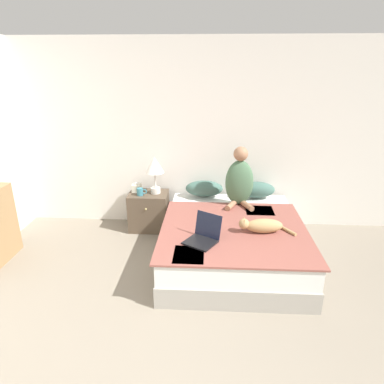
{
  "coord_description": "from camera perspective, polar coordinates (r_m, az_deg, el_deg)",
  "views": [
    {
      "loc": [
        0.15,
        -1.17,
        2.18
      ],
      "look_at": [
        -0.05,
        2.47,
        0.83
      ],
      "focal_mm": 32.0,
      "sensor_mm": 36.0,
      "label": 1
    }
  ],
  "objects": [
    {
      "name": "pillow_far",
      "position": [
        4.75,
        10.6,
        0.41
      ],
      "size": [
        0.51,
        0.25,
        0.22
      ],
      "color": "#42665B",
      "rests_on": "bed"
    },
    {
      "name": "tissue_box",
      "position": [
        4.81,
        -9.21,
        0.69
      ],
      "size": [
        0.12,
        0.12,
        0.14
      ],
      "color": "beige",
      "rests_on": "nightstand"
    },
    {
      "name": "person_sitting",
      "position": [
        4.39,
        7.92,
        1.93
      ],
      "size": [
        0.37,
        0.35,
        0.76
      ],
      "color": "#476B4C",
      "rests_on": "bed"
    },
    {
      "name": "nightstand",
      "position": [
        4.85,
        -7.18,
        -3.13
      ],
      "size": [
        0.53,
        0.43,
        0.53
      ],
      "color": "brown",
      "rests_on": "ground_plane"
    },
    {
      "name": "cat_tabby",
      "position": [
        3.78,
        11.56,
        -5.5
      ],
      "size": [
        0.62,
        0.21,
        0.17
      ],
      "rotation": [
        0.0,
        0.0,
        -3.07
      ],
      "color": "tan",
      "rests_on": "bed"
    },
    {
      "name": "pillow_near",
      "position": [
        4.71,
        2.05,
        0.58
      ],
      "size": [
        0.51,
        0.25,
        0.22
      ],
      "color": "#42665B",
      "rests_on": "bed"
    },
    {
      "name": "wall_back",
      "position": [
        4.75,
        1.37,
        9.28
      ],
      "size": [
        6.01,
        0.05,
        2.55
      ],
      "color": "silver",
      "rests_on": "ground_plane"
    },
    {
      "name": "coffee_mug",
      "position": [
        4.68,
        -8.6,
        0.04
      ],
      "size": [
        0.14,
        0.08,
        0.1
      ],
      "color": "teal",
      "rests_on": "nightstand"
    },
    {
      "name": "table_lamp",
      "position": [
        4.64,
        -6.24,
        4.1
      ],
      "size": [
        0.25,
        0.25,
        0.51
      ],
      "color": "beige",
      "rests_on": "nightstand"
    },
    {
      "name": "bed",
      "position": [
        4.11,
        6.7,
        -8.05
      ],
      "size": [
        1.62,
        1.94,
        0.48
      ],
      "color": "#9E998E",
      "rests_on": "ground_plane"
    },
    {
      "name": "laptop_open",
      "position": [
        3.54,
        1.86,
        -7.36
      ],
      "size": [
        0.42,
        0.42,
        0.27
      ],
      "rotation": [
        0.0,
        0.0,
        -0.54
      ],
      "color": "black",
      "rests_on": "bed"
    }
  ]
}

